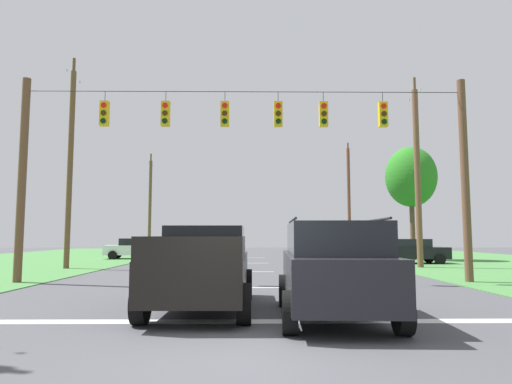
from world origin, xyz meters
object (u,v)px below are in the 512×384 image
object	(u,v)px
distant_car_far_parked	(411,251)
utility_pole_mid_right	(417,175)
overhead_signal_span	(245,162)
suv_black	(333,267)
tree_roadside_right	(411,177)
utility_pole_mid_left	(70,165)
distant_car_oncoming	(321,248)
distant_car_crossing_white	(135,248)
pickup_truck	(203,267)
utility_pole_far_left	(150,205)
utility_pole_far_right	(349,200)

from	to	relation	value
distant_car_far_parked	utility_pole_mid_right	bearing A→B (deg)	-101.80
overhead_signal_span	suv_black	bearing A→B (deg)	-75.09
tree_roadside_right	utility_pole_mid_left	bearing A→B (deg)	-158.80
overhead_signal_span	distant_car_far_parked	size ratio (longest dim) A/B	3.90
distant_car_oncoming	utility_pole_mid_left	world-z (taller)	utility_pole_mid_left
overhead_signal_span	tree_roadside_right	size ratio (longest dim) A/B	2.09
distant_car_oncoming	utility_pole_mid_left	bearing A→B (deg)	-144.83
distant_car_crossing_white	utility_pole_mid_right	distance (m)	20.53
overhead_signal_span	suv_black	world-z (taller)	overhead_signal_span
distant_car_far_parked	pickup_truck	bearing A→B (deg)	-122.49
distant_car_crossing_white	utility_pole_mid_left	xyz separation A→B (m)	(-1.00, -10.11, 4.68)
utility_pole_mid_left	utility_pole_far_left	world-z (taller)	utility_pole_mid_left
distant_car_crossing_white	distant_car_oncoming	distance (m)	13.88
distant_car_oncoming	utility_pole_far_left	world-z (taller)	utility_pole_far_left
distant_car_far_parked	utility_pole_mid_right	xyz separation A→B (m)	(-0.74, -3.53, 4.26)
distant_car_crossing_white	distant_car_far_parked	world-z (taller)	same
distant_car_far_parked	utility_pole_far_right	size ratio (longest dim) A/B	0.43
utility_pole_far_right	tree_roadside_right	xyz separation A→B (m)	(2.63, -8.50, 0.93)
utility_pole_far_right	utility_pole_mid_left	world-z (taller)	utility_pole_mid_left
suv_black	utility_pole_mid_left	size ratio (longest dim) A/B	0.43
pickup_truck	distant_car_oncoming	size ratio (longest dim) A/B	1.22
distant_car_far_parked	suv_black	bearing A→B (deg)	-113.70
utility_pole_mid_left	overhead_signal_span	bearing A→B (deg)	-37.24
utility_pole_far_left	suv_black	bearing A→B (deg)	-71.18
utility_pole_mid_right	distant_car_far_parked	bearing A→B (deg)	78.20
pickup_truck	tree_roadside_right	distance (m)	25.16
overhead_signal_span	tree_roadside_right	world-z (taller)	tree_roadside_right
distant_car_far_parked	utility_pole_far_left	xyz separation A→B (m)	(-19.11, 13.63, 3.70)
utility_pole_mid_right	utility_pole_mid_left	xyz separation A→B (m)	(-18.71, -0.63, 0.42)
pickup_truck	utility_pole_far_left	bearing A→B (deg)	104.73
distant_car_oncoming	utility_pole_far_left	bearing A→B (deg)	153.27
distant_car_oncoming	utility_pole_far_left	xyz separation A→B (m)	(-14.53, 7.32, 3.70)
distant_car_far_parked	overhead_signal_span	bearing A→B (deg)	-131.75
pickup_truck	utility_pole_mid_left	size ratio (longest dim) A/B	0.48
distant_car_far_parked	utility_pole_far_left	distance (m)	23.76
utility_pole_mid_right	utility_pole_far_left	world-z (taller)	utility_pole_mid_right
pickup_truck	distant_car_far_parked	distance (m)	20.46
utility_pole_far_right	pickup_truck	bearing A→B (deg)	-108.46
suv_black	tree_roadside_right	xyz separation A→B (m)	(9.71, 22.53, 4.81)
tree_roadside_right	utility_pole_far_left	bearing A→B (deg)	154.99
tree_roadside_right	overhead_signal_span	bearing A→B (deg)	-127.32
suv_black	utility_pole_far_right	distance (m)	32.07
pickup_truck	utility_pole_mid_right	distance (m)	17.60
utility_pole_far_left	distant_car_oncoming	bearing A→B (deg)	-26.73
utility_pole_far_right	tree_roadside_right	world-z (taller)	utility_pole_far_right
utility_pole_mid_left	utility_pole_far_left	size ratio (longest dim) A/B	1.22
distant_car_oncoming	utility_pole_mid_right	distance (m)	11.39
suv_black	utility_pole_mid_left	xyz separation A→B (m)	(-11.30, 14.38, 4.41)
utility_pole_mid_left	utility_pole_far_left	distance (m)	17.83
suv_black	utility_pole_mid_right	distance (m)	17.21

